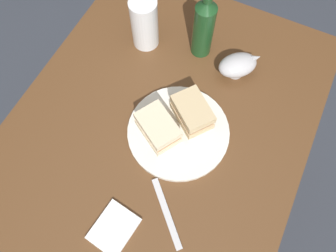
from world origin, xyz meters
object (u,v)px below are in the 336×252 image
(pint_glass, at_px, (145,26))
(fork, at_px, (167,213))
(gravy_boat, at_px, (238,65))
(cider_bottle, at_px, (203,25))
(plate, at_px, (178,132))
(napkin, at_px, (114,229))
(sandwich_half_right, at_px, (158,128))
(sandwich_half_left, at_px, (192,112))

(pint_glass, relative_size, fork, 0.89)
(pint_glass, height_order, gravy_boat, pint_glass)
(gravy_boat, height_order, cider_bottle, cider_bottle)
(gravy_boat, xyz_separation_m, cider_bottle, (0.03, 0.13, 0.07))
(plate, distance_m, napkin, 0.30)
(napkin, bearing_deg, cider_bottle, 2.52)
(plate, relative_size, fork, 1.53)
(sandwich_half_right, distance_m, gravy_boat, 0.30)
(sandwich_half_left, xyz_separation_m, napkin, (-0.35, 0.05, -0.04))
(sandwich_half_left, height_order, gravy_boat, sandwich_half_left)
(sandwich_half_right, xyz_separation_m, cider_bottle, (0.31, 0.01, 0.06))
(sandwich_half_left, bearing_deg, sandwich_half_right, 142.24)
(plate, bearing_deg, napkin, 173.65)
(napkin, xyz_separation_m, fork, (0.09, -0.10, -0.00))
(sandwich_half_right, height_order, fork, sandwich_half_right)
(sandwich_half_left, height_order, sandwich_half_right, sandwich_half_left)
(napkin, bearing_deg, plate, -6.35)
(plate, xyz_separation_m, pint_glass, (0.24, 0.22, 0.06))
(plate, distance_m, sandwich_half_right, 0.07)
(sandwich_half_left, distance_m, napkin, 0.35)
(sandwich_half_left, bearing_deg, fork, -169.01)
(sandwich_half_right, xyz_separation_m, fork, (-0.18, -0.11, -0.04))
(gravy_boat, bearing_deg, pint_glass, 92.23)
(plate, bearing_deg, gravy_boat, -16.02)
(plate, distance_m, cider_bottle, 0.30)
(cider_bottle, bearing_deg, fork, -165.75)
(sandwich_half_left, xyz_separation_m, sandwich_half_right, (-0.08, 0.06, -0.00))
(fork, bearing_deg, napkin, -94.00)
(cider_bottle, relative_size, napkin, 2.49)
(sandwich_half_right, relative_size, gravy_boat, 1.04)
(pint_glass, xyz_separation_m, cider_bottle, (0.04, -0.16, 0.04))
(pint_glass, bearing_deg, gravy_boat, -87.77)
(sandwich_half_right, height_order, napkin, sandwich_half_right)
(sandwich_half_left, xyz_separation_m, gravy_boat, (0.19, -0.06, -0.00))
(napkin, bearing_deg, sandwich_half_left, -7.86)
(sandwich_half_left, height_order, pint_glass, pint_glass)
(sandwich_half_right, distance_m, cider_bottle, 0.31)
(sandwich_half_left, distance_m, gravy_boat, 0.20)
(plate, bearing_deg, sandwich_half_right, 120.63)
(pint_glass, distance_m, napkin, 0.57)
(gravy_boat, distance_m, fork, 0.46)
(sandwich_half_right, xyz_separation_m, gravy_boat, (0.27, -0.12, -0.00))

